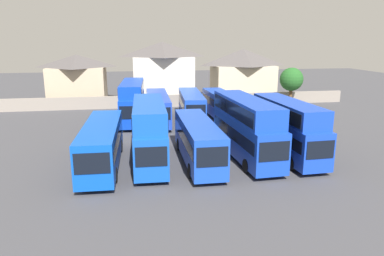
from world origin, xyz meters
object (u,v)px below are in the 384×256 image
at_px(bus_5, 288,126).
at_px(house_terrace_left, 78,78).
at_px(bus_7, 158,106).
at_px(bus_6, 133,100).
at_px(bus_8, 191,105).
at_px(house_terrace_centre, 163,70).
at_px(tree_left_of_lot, 291,80).
at_px(bus_3, 198,139).
at_px(bus_9, 222,105).
at_px(bus_1, 102,143).
at_px(bus_4, 246,125).
at_px(house_terrace_right, 243,72).
at_px(bus_2, 149,130).

xyz_separation_m(bus_5, house_terrace_left, (-21.56, 31.95, 1.12)).
bearing_deg(bus_7, bus_6, -91.06).
relative_size(bus_7, bus_8, 1.10).
relative_size(bus_6, bus_8, 0.97).
height_order(bus_6, house_terrace_centre, house_terrace_centre).
bearing_deg(bus_8, bus_5, 24.91).
height_order(bus_8, house_terrace_left, house_terrace_left).
bearing_deg(house_terrace_left, tree_left_of_lot, -15.19).
height_order(bus_3, house_terrace_left, house_terrace_left).
distance_m(bus_9, tree_left_of_lot, 15.00).
xyz_separation_m(bus_3, house_terrace_centre, (0.04, 33.51, 2.89)).
xyz_separation_m(bus_1, bus_4, (11.91, 0.20, 0.91)).
bearing_deg(house_terrace_right, house_terrace_left, -177.32).
bearing_deg(bus_4, bus_2, -92.33).
distance_m(bus_6, house_terrace_centre, 18.60).
bearing_deg(bus_2, bus_5, 90.69).
xyz_separation_m(bus_7, house_terrace_centre, (2.19, 17.87, 2.93)).
distance_m(bus_9, house_terrace_left, 25.80).
xyz_separation_m(house_terrace_centre, tree_left_of_lot, (18.60, -10.17, -0.87)).
bearing_deg(bus_1, bus_6, 172.39).
xyz_separation_m(bus_3, house_terrace_right, (14.13, 33.43, 2.28)).
distance_m(bus_6, bus_9, 11.19).
relative_size(bus_1, house_terrace_left, 1.30).
bearing_deg(bus_2, tree_left_of_lot, 137.16).
bearing_deg(house_terrace_right, house_terrace_centre, 179.66).
relative_size(bus_3, house_terrace_left, 1.23).
relative_size(bus_4, house_terrace_right, 1.03).
height_order(bus_7, house_terrace_right, house_terrace_right).
relative_size(bus_2, bus_8, 0.93).
bearing_deg(house_terrace_centre, bus_7, -96.98).
bearing_deg(bus_3, bus_8, 172.87).
height_order(bus_2, bus_3, bus_2).
relative_size(bus_7, house_terrace_right, 1.11).
bearing_deg(bus_2, house_terrace_right, 153.01).
height_order(bus_1, house_terrace_left, house_terrace_left).
xyz_separation_m(bus_4, tree_left_of_lot, (14.42, 22.89, 1.10)).
distance_m(bus_4, house_terrace_left, 36.41).
xyz_separation_m(bus_3, bus_8, (1.99, 15.44, 0.02)).
relative_size(bus_2, house_terrace_right, 0.94).
bearing_deg(bus_6, bus_3, 21.68).
height_order(bus_8, house_terrace_right, house_terrace_right).
relative_size(bus_2, bus_4, 0.91).
distance_m(bus_1, bus_5, 15.56).
xyz_separation_m(bus_2, tree_left_of_lot, (22.55, 22.97, 1.14)).
height_order(bus_5, tree_left_of_lot, tree_left_of_lot).
bearing_deg(bus_6, house_terrace_right, 135.97).
xyz_separation_m(bus_2, bus_4, (8.13, 0.08, 0.04)).
distance_m(bus_6, bus_8, 7.22).
bearing_deg(bus_5, house_terrace_right, 167.00).
bearing_deg(tree_left_of_lot, bus_1, -138.76).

